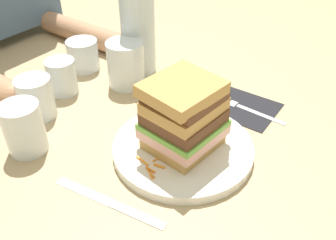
# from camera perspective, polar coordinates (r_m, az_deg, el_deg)

# --- Properties ---
(ground_plane) EXTENTS (3.00, 3.00, 0.00)m
(ground_plane) POSITION_cam_1_polar(r_m,az_deg,el_deg) (0.66, 1.94, -5.31)
(ground_plane) COLOR tan
(main_plate) EXTENTS (0.25, 0.25, 0.02)m
(main_plate) POSITION_cam_1_polar(r_m,az_deg,el_deg) (0.66, 2.10, -4.29)
(main_plate) COLOR white
(main_plate) RESTS_ON ground_plane
(sandwich) EXTENTS (0.13, 0.13, 0.13)m
(sandwich) POSITION_cam_1_polar(r_m,az_deg,el_deg) (0.62, 2.27, 0.76)
(sandwich) COLOR tan
(sandwich) RESTS_ON main_plate
(carrot_shred_0) EXTENTS (0.02, 0.01, 0.00)m
(carrot_shred_0) POSITION_cam_1_polar(r_m,az_deg,el_deg) (0.63, -1.51, -6.04)
(carrot_shred_0) COLOR orange
(carrot_shred_0) RESTS_ON main_plate
(carrot_shred_1) EXTENTS (0.01, 0.02, 0.00)m
(carrot_shred_1) POSITION_cam_1_polar(r_m,az_deg,el_deg) (0.60, -2.71, -8.32)
(carrot_shred_1) COLOR orange
(carrot_shred_1) RESTS_ON main_plate
(carrot_shred_2) EXTENTS (0.01, 0.02, 0.00)m
(carrot_shred_2) POSITION_cam_1_polar(r_m,az_deg,el_deg) (0.61, -1.26, -7.22)
(carrot_shred_2) COLOR orange
(carrot_shred_2) RESTS_ON main_plate
(carrot_shred_3) EXTENTS (0.01, 0.02, 0.00)m
(carrot_shred_3) POSITION_cam_1_polar(r_m,az_deg,el_deg) (0.60, -2.47, -8.63)
(carrot_shred_3) COLOR orange
(carrot_shred_3) RESTS_ON main_plate
(carrot_shred_4) EXTENTS (0.01, 0.03, 0.00)m
(carrot_shred_4) POSITION_cam_1_polar(r_m,az_deg,el_deg) (0.62, -4.01, -6.33)
(carrot_shred_4) COLOR orange
(carrot_shred_4) RESTS_ON main_plate
(carrot_shred_5) EXTENTS (0.00, 0.02, 0.00)m
(carrot_shred_5) POSITION_cam_1_polar(r_m,az_deg,el_deg) (0.61, -2.73, -7.75)
(carrot_shred_5) COLOR orange
(carrot_shred_5) RESTS_ON main_plate
(carrot_shred_6) EXTENTS (0.01, 0.02, 0.00)m
(carrot_shred_6) POSITION_cam_1_polar(r_m,az_deg,el_deg) (0.72, 6.65, 0.13)
(carrot_shred_6) COLOR orange
(carrot_shred_6) RESTS_ON main_plate
(carrot_shred_7) EXTENTS (0.03, 0.01, 0.00)m
(carrot_shred_7) POSITION_cam_1_polar(r_m,az_deg,el_deg) (0.71, 7.06, -0.61)
(carrot_shred_7) COLOR orange
(carrot_shred_7) RESTS_ON main_plate
(carrot_shred_8) EXTENTS (0.02, 0.02, 0.00)m
(carrot_shred_8) POSITION_cam_1_polar(r_m,az_deg,el_deg) (0.70, 5.28, -0.66)
(carrot_shred_8) COLOR orange
(carrot_shred_8) RESTS_ON main_plate
(carrot_shred_9) EXTENTS (0.01, 0.02, 0.00)m
(carrot_shred_9) POSITION_cam_1_polar(r_m,az_deg,el_deg) (0.71, 6.91, -0.28)
(carrot_shred_9) COLOR orange
(carrot_shred_9) RESTS_ON main_plate
(carrot_shred_10) EXTENTS (0.03, 0.01, 0.00)m
(carrot_shred_10) POSITION_cam_1_polar(r_m,az_deg,el_deg) (0.72, 5.35, 0.30)
(carrot_shred_10) COLOR orange
(carrot_shred_10) RESTS_ON main_plate
(carrot_shred_11) EXTENTS (0.03, 0.01, 0.00)m
(carrot_shred_11) POSITION_cam_1_polar(r_m,az_deg,el_deg) (0.72, 4.77, 0.16)
(carrot_shred_11) COLOR orange
(carrot_shred_11) RESTS_ON main_plate
(carrot_shred_12) EXTENTS (0.02, 0.02, 0.00)m
(carrot_shred_12) POSITION_cam_1_polar(r_m,az_deg,el_deg) (0.70, 5.14, -0.94)
(carrot_shred_12) COLOR orange
(carrot_shred_12) RESTS_ON main_plate
(carrot_shred_13) EXTENTS (0.01, 0.02, 0.00)m
(carrot_shred_13) POSITION_cam_1_polar(r_m,az_deg,el_deg) (0.69, 5.11, -1.32)
(carrot_shred_13) COLOR orange
(carrot_shred_13) RESTS_ON main_plate
(napkin_dark) EXTENTS (0.12, 0.17, 0.00)m
(napkin_dark) POSITION_cam_1_polar(r_m,az_deg,el_deg) (0.80, 10.70, 2.29)
(napkin_dark) COLOR black
(napkin_dark) RESTS_ON ground_plane
(fork) EXTENTS (0.02, 0.17, 0.00)m
(fork) POSITION_cam_1_polar(r_m,az_deg,el_deg) (0.79, 12.13, 1.90)
(fork) COLOR silver
(fork) RESTS_ON napkin_dark
(knife) EXTENTS (0.04, 0.20, 0.00)m
(knife) POSITION_cam_1_polar(r_m,az_deg,el_deg) (0.59, -8.73, -12.63)
(knife) COLOR silver
(knife) RESTS_ON ground_plane
(juice_glass) EXTENTS (0.08, 0.08, 0.10)m
(juice_glass) POSITION_cam_1_polar(r_m,az_deg,el_deg) (0.84, -6.55, 8.38)
(juice_glass) COLOR white
(juice_glass) RESTS_ON ground_plane
(water_bottle) EXTENTS (0.08, 0.08, 0.32)m
(water_bottle) POSITION_cam_1_polar(r_m,az_deg,el_deg) (0.86, -4.82, 16.11)
(water_bottle) COLOR silver
(water_bottle) RESTS_ON ground_plane
(empty_tumbler_0) EXTENTS (0.08, 0.08, 0.07)m
(empty_tumbler_0) POSITION_cam_1_polar(r_m,az_deg,el_deg) (0.93, -13.03, 9.81)
(empty_tumbler_0) COLOR silver
(empty_tumbler_0) RESTS_ON ground_plane
(empty_tumbler_1) EXTENTS (0.07, 0.07, 0.08)m
(empty_tumbler_1) POSITION_cam_1_polar(r_m,az_deg,el_deg) (0.78, -19.77, 3.26)
(empty_tumbler_1) COLOR silver
(empty_tumbler_1) RESTS_ON ground_plane
(empty_tumbler_2) EXTENTS (0.07, 0.07, 0.09)m
(empty_tumbler_2) POSITION_cam_1_polar(r_m,az_deg,el_deg) (0.69, -21.46, -1.19)
(empty_tumbler_2) COLOR silver
(empty_tumbler_2) RESTS_ON ground_plane
(empty_tumbler_3) EXTENTS (0.06, 0.06, 0.08)m
(empty_tumbler_3) POSITION_cam_1_polar(r_m,az_deg,el_deg) (0.84, -16.12, 6.47)
(empty_tumbler_3) COLOR silver
(empty_tumbler_3) RESTS_ON ground_plane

